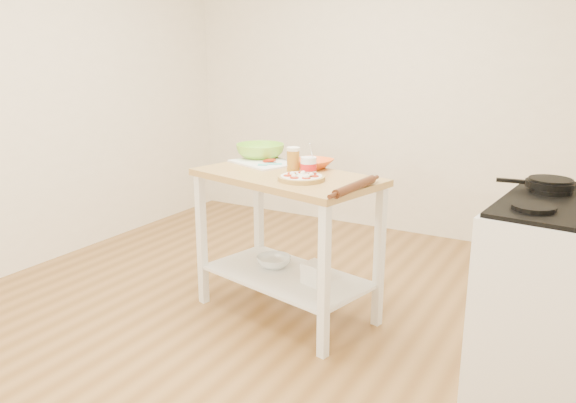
# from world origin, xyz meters

# --- Properties ---
(room_shell) EXTENTS (4.04, 4.54, 2.74)m
(room_shell) POSITION_xyz_m (0.00, 0.00, 1.35)
(room_shell) COLOR olive
(room_shell) RESTS_ON ground
(prep_island) EXTENTS (1.21, 0.84, 0.90)m
(prep_island) POSITION_xyz_m (0.10, 0.26, 0.65)
(prep_island) COLOR #B28949
(prep_island) RESTS_ON ground
(gas_stove) EXTENTS (0.75, 0.85, 1.11)m
(gas_stove) POSITION_xyz_m (1.66, 0.17, 0.47)
(gas_stove) COLOR white
(gas_stove) RESTS_ON ground
(skillet) EXTENTS (0.37, 0.23, 0.03)m
(skillet) POSITION_xyz_m (1.51, 0.40, 0.98)
(skillet) COLOR black
(skillet) RESTS_ON gas_stove
(pizza) EXTENTS (0.27, 0.27, 0.04)m
(pizza) POSITION_xyz_m (0.26, 0.16, 0.92)
(pizza) COLOR tan
(pizza) RESTS_ON prep_island
(cutting_board) EXTENTS (0.48, 0.42, 0.04)m
(cutting_board) POSITION_xyz_m (-0.19, 0.47, 0.91)
(cutting_board) COLOR white
(cutting_board) RESTS_ON prep_island
(spatula) EXTENTS (0.13, 0.11, 0.01)m
(spatula) POSITION_xyz_m (-0.10, 0.39, 0.92)
(spatula) COLOR #51CFC0
(spatula) RESTS_ON cutting_board
(knife) EXTENTS (0.26, 0.13, 0.01)m
(knife) POSITION_xyz_m (-0.19, 0.62, 0.92)
(knife) COLOR silver
(knife) RESTS_ON cutting_board
(orange_bowl) EXTENTS (0.25, 0.25, 0.06)m
(orange_bowl) POSITION_xyz_m (0.16, 0.50, 0.93)
(orange_bowl) COLOR #F05B1B
(orange_bowl) RESTS_ON prep_island
(green_bowl) EXTENTS (0.45, 0.45, 0.10)m
(green_bowl) POSITION_xyz_m (-0.30, 0.60, 0.95)
(green_bowl) COLOR #83CD36
(green_bowl) RESTS_ON prep_island
(beer_pint) EXTENTS (0.08, 0.08, 0.16)m
(beer_pint) POSITION_xyz_m (0.13, 0.29, 0.98)
(beer_pint) COLOR #AD721F
(beer_pint) RESTS_ON prep_island
(yogurt_tub) EXTENTS (0.09, 0.09, 0.20)m
(yogurt_tub) POSITION_xyz_m (0.24, 0.27, 0.96)
(yogurt_tub) COLOR white
(yogurt_tub) RESTS_ON prep_island
(rolling_pin) EXTENTS (0.08, 0.41, 0.05)m
(rolling_pin) POSITION_xyz_m (0.62, 0.07, 0.92)
(rolling_pin) COLOR #4F2512
(rolling_pin) RESTS_ON prep_island
(shelf_glass_bowl) EXTENTS (0.31, 0.31, 0.07)m
(shelf_glass_bowl) POSITION_xyz_m (-0.03, 0.33, 0.29)
(shelf_glass_bowl) COLOR silver
(shelf_glass_bowl) RESTS_ON prep_island
(shelf_bin) EXTENTS (0.15, 0.15, 0.13)m
(shelf_bin) POSITION_xyz_m (0.32, 0.23, 0.32)
(shelf_bin) COLOR white
(shelf_bin) RESTS_ON prep_island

